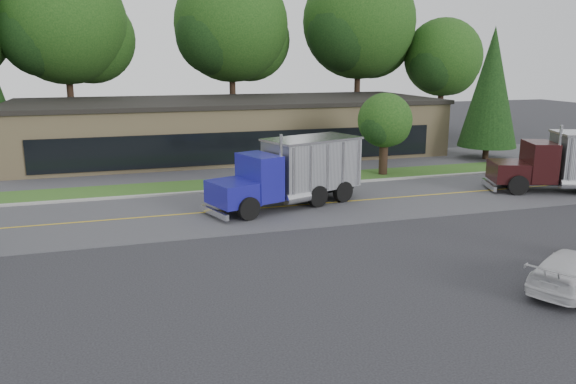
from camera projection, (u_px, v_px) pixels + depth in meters
name	position (u px, v px, depth m)	size (l,w,h in m)	color
ground	(317.00, 272.00, 19.84)	(140.00, 140.00, 0.00)	#39393F
road	(256.00, 209.00, 28.21)	(60.00, 8.00, 0.02)	slate
center_line	(256.00, 209.00, 28.21)	(60.00, 0.12, 0.01)	gold
curb	(238.00, 191.00, 32.12)	(60.00, 0.30, 0.12)	#9E9E99
grass_verge	(232.00, 184.00, 33.79)	(60.00, 3.40, 0.03)	#2D5B1F
far_parking	(218.00, 169.00, 38.44)	(60.00, 7.00, 0.02)	slate
strip_mall	(229.00, 129.00, 44.13)	(32.00, 12.00, 4.00)	tan
tree_far_b	(67.00, 29.00, 46.52)	(10.76, 10.12, 15.34)	#382619
tree_far_c	(233.00, 30.00, 50.50)	(10.82, 10.19, 15.44)	#382619
tree_far_d	(360.00, 28.00, 52.90)	(11.22, 10.56, 16.00)	#382619
tree_far_e	(443.00, 61.00, 53.98)	(7.85, 7.39, 11.20)	#382619
evergreen_right	(491.00, 87.00, 41.05)	(4.26, 4.26, 9.68)	#382619
tree_verge	(385.00, 123.00, 35.92)	(3.69, 3.48, 5.27)	#382619
dump_truck_blue	(294.00, 170.00, 28.68)	(8.53, 4.99, 3.36)	black
rally_car	(575.00, 271.00, 18.21)	(1.82, 4.47, 1.30)	silver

